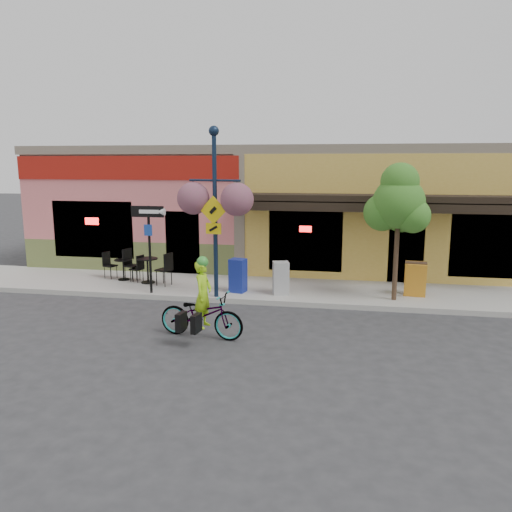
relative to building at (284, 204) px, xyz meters
The scene contains 14 objects.
ground 7.83m from the building, 90.00° to the right, with size 90.00×90.00×0.00m, color #2D2D30.
sidewalk 5.91m from the building, 90.00° to the right, with size 24.00×3.00×0.15m, color #9E9B93.
curb 7.28m from the building, 90.00° to the right, with size 24.00×0.12×0.15m, color #A8A59E.
building is the anchor object (origin of this frame).
bicycle 9.95m from the building, 93.95° to the right, with size 0.70×2.02×1.06m, color maroon.
cyclist_rider 9.91m from the building, 93.66° to the right, with size 0.56×0.37×1.53m, color #9DDB17.
lamp_post 6.94m from the building, 99.12° to the right, with size 1.52×0.61×4.77m, color #111F36, non-canonical shape.
one_way_sign 7.49m from the building, 114.58° to the right, with size 0.98×0.21×2.56m, color black, non-canonical shape.
cafe_set_left 7.28m from the building, 130.58° to the right, with size 1.47×0.74×0.88m, color black, non-canonical shape.
cafe_set_right 6.90m from the building, 123.08° to the right, with size 1.74×0.87×1.05m, color black, non-canonical shape.
newspaper_box_blue 6.45m from the building, 95.53° to the right, with size 0.45×0.40×0.99m, color navy, non-canonical shape.
newspaper_box_grey 6.47m from the building, 83.79° to the right, with size 0.44×0.40×0.95m, color #A0A0A0, non-canonical shape.
street_tree 7.39m from the building, 58.31° to the right, with size 1.50×1.50×3.83m, color #3D7A26, non-canonical shape.
sandwich_board 7.63m from the building, 53.14° to the right, with size 0.60×0.44×1.00m, color orange, non-canonical shape.
Camera 1 is at (2.48, -12.75, 3.94)m, focal length 35.00 mm.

